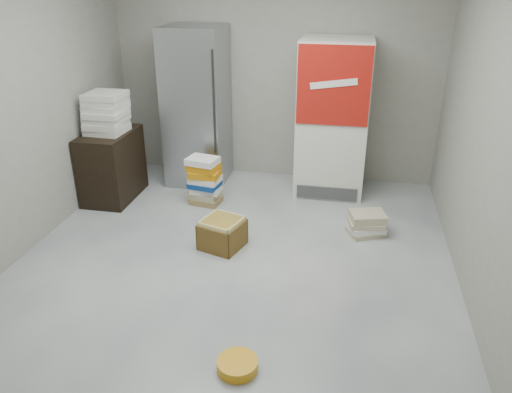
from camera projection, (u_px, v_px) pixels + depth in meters
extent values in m
plane|color=beige|center=(227.00, 277.00, 4.42)|extent=(5.00, 5.00, 0.00)
cube|color=gray|center=(275.00, 67.00, 6.07)|extent=(4.00, 0.04, 2.80)
cube|color=gray|center=(26.00, 339.00, 1.61)|extent=(4.00, 0.04, 2.80)
cube|color=gray|center=(500.00, 140.00, 3.48)|extent=(0.04, 5.00, 2.80)
cube|color=#A7A9AF|center=(197.00, 107.00, 6.08)|extent=(0.70, 0.70, 1.90)
cylinder|color=#333333|center=(214.00, 103.00, 5.64)|extent=(0.02, 0.02, 1.19)
cube|color=silver|center=(333.00, 118.00, 5.81)|extent=(0.80, 0.70, 1.80)
cube|color=#AC1710|center=(334.00, 86.00, 5.30)|extent=(0.78, 0.02, 0.85)
cube|color=white|center=(334.00, 84.00, 5.28)|extent=(0.50, 0.01, 0.14)
cube|color=#3F3F3F|center=(327.00, 193.00, 5.82)|extent=(0.70, 0.02, 0.15)
cube|color=black|center=(112.00, 165.00, 5.81)|extent=(0.50, 0.80, 0.80)
cube|color=silver|center=(107.00, 130.00, 5.63)|extent=(0.41, 0.41, 0.06)
cube|color=silver|center=(106.00, 124.00, 5.59)|extent=(0.40, 0.40, 0.06)
cube|color=silver|center=(107.00, 118.00, 5.57)|extent=(0.42, 0.42, 0.06)
cube|color=silver|center=(106.00, 113.00, 5.53)|extent=(0.40, 0.40, 0.06)
cube|color=silver|center=(106.00, 107.00, 5.53)|extent=(0.42, 0.42, 0.06)
cube|color=silver|center=(105.00, 101.00, 5.50)|extent=(0.41, 0.41, 0.06)
cube|color=silver|center=(105.00, 95.00, 5.47)|extent=(0.40, 0.40, 0.06)
cube|color=olive|center=(206.00, 200.00, 5.80)|extent=(0.37, 0.31, 0.07)
cube|color=tan|center=(204.00, 194.00, 5.79)|extent=(0.38, 0.33, 0.07)
cube|color=white|center=(206.00, 189.00, 5.76)|extent=(0.34, 0.27, 0.07)
cube|color=navy|center=(205.00, 184.00, 5.71)|extent=(0.37, 0.32, 0.06)
cube|color=white|center=(205.00, 179.00, 5.69)|extent=(0.36, 0.30, 0.07)
cube|color=#C37A0C|center=(205.00, 174.00, 5.65)|extent=(0.34, 0.27, 0.08)
cube|color=#C37A0C|center=(203.00, 167.00, 5.63)|extent=(0.37, 0.32, 0.08)
cube|color=white|center=(203.00, 161.00, 5.59)|extent=(0.37, 0.32, 0.07)
cube|color=tan|center=(366.00, 231.00, 5.13)|extent=(0.43, 0.39, 0.05)
cube|color=white|center=(366.00, 227.00, 5.10)|extent=(0.41, 0.36, 0.06)
cube|color=tan|center=(366.00, 223.00, 5.08)|extent=(0.39, 0.34, 0.05)
cube|color=tan|center=(368.00, 217.00, 5.06)|extent=(0.40, 0.35, 0.08)
cube|color=yellow|center=(223.00, 246.00, 4.90)|extent=(0.44, 0.44, 0.01)
cube|color=brown|center=(232.00, 227.00, 4.99)|extent=(0.36, 0.12, 0.26)
cube|color=brown|center=(212.00, 243.00, 4.71)|extent=(0.36, 0.12, 0.26)
cube|color=brown|center=(207.00, 230.00, 4.93)|extent=(0.12, 0.36, 0.26)
cube|color=brown|center=(238.00, 239.00, 4.77)|extent=(0.12, 0.36, 0.26)
cube|color=yellow|center=(231.00, 226.00, 4.97)|extent=(0.33, 0.11, 0.30)
cube|color=yellow|center=(213.00, 240.00, 4.71)|extent=(0.33, 0.11, 0.30)
cube|color=yellow|center=(208.00, 229.00, 4.91)|extent=(0.11, 0.33, 0.30)
cube|color=yellow|center=(237.00, 237.00, 4.77)|extent=(0.11, 0.33, 0.30)
cylinder|color=orange|center=(237.00, 365.00, 3.38)|extent=(0.31, 0.31, 0.08)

